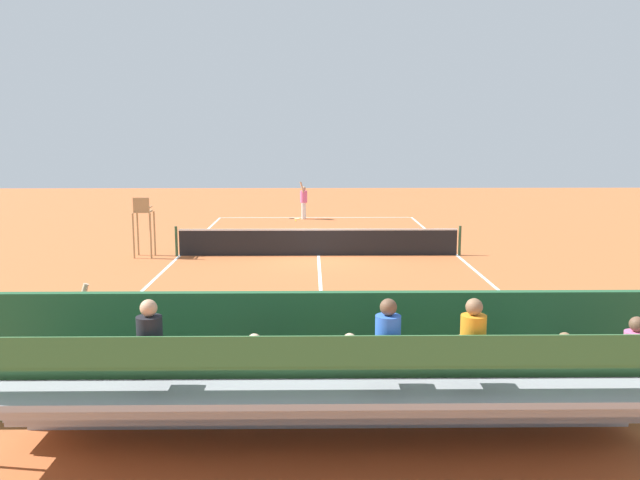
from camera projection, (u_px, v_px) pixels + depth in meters
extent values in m
plane|color=#BC6033|center=(318.00, 255.00, 24.28)|extent=(60.00, 60.00, 0.00)
cube|color=white|center=(316.00, 217.00, 35.14)|extent=(10.00, 0.10, 0.01)
cube|color=white|center=(325.00, 354.00, 13.42)|extent=(10.00, 0.10, 0.01)
cube|color=white|center=(457.00, 255.00, 24.35)|extent=(0.10, 22.00, 0.01)
cube|color=white|center=(180.00, 256.00, 24.21)|extent=(0.10, 22.00, 0.01)
cube|color=white|center=(317.00, 231.00, 30.26)|extent=(7.50, 0.10, 0.01)
cube|color=white|center=(321.00, 295.00, 18.31)|extent=(7.50, 0.10, 0.01)
cube|color=white|center=(318.00, 255.00, 24.28)|extent=(0.10, 12.10, 0.01)
cube|color=white|center=(316.00, 217.00, 35.14)|extent=(0.10, 0.30, 0.01)
cube|color=black|center=(318.00, 243.00, 24.21)|extent=(10.00, 0.02, 0.91)
cube|color=white|center=(318.00, 230.00, 24.13)|extent=(10.00, 0.04, 0.06)
cylinder|color=#2D5133|center=(460.00, 240.00, 24.27)|extent=(0.10, 0.10, 1.07)
cylinder|color=#2D5133|center=(176.00, 241.00, 24.13)|extent=(0.10, 0.10, 1.07)
cube|color=#235633|center=(329.00, 356.00, 10.30)|extent=(18.00, 0.16, 2.00)
cube|color=#9EA0A5|center=(330.00, 413.00, 10.08)|extent=(9.00, 0.10, 0.45)
cube|color=#9EA0A5|center=(330.00, 411.00, 9.70)|extent=(9.00, 0.80, 0.08)
cube|color=#9EA0A5|center=(330.00, 412.00, 10.11)|extent=(9.00, 0.04, 0.45)
cube|color=#386B38|center=(331.00, 386.00, 9.54)|extent=(8.60, 0.36, 0.04)
cube|color=#386B38|center=(331.00, 377.00, 9.33)|extent=(8.60, 0.03, 0.36)
cube|color=#9EA0A5|center=(332.00, 403.00, 8.84)|extent=(9.00, 0.80, 0.08)
cube|color=#9EA0A5|center=(331.00, 405.00, 9.25)|extent=(9.00, 0.04, 0.45)
cube|color=#386B38|center=(333.00, 375.00, 8.68)|extent=(8.60, 0.36, 0.04)
cube|color=#386B38|center=(333.00, 365.00, 8.47)|extent=(8.60, 0.03, 0.36)
cube|color=#9EA0A5|center=(334.00, 394.00, 7.98)|extent=(9.00, 0.80, 0.08)
cube|color=#9EA0A5|center=(333.00, 396.00, 8.39)|extent=(9.00, 0.04, 0.45)
cube|color=#386B38|center=(335.00, 363.00, 7.82)|extent=(8.60, 0.36, 0.04)
cube|color=#386B38|center=(336.00, 351.00, 7.61)|extent=(8.60, 0.03, 0.36)
cube|color=#2D2D33|center=(629.00, 366.00, 8.89)|extent=(0.32, 0.40, 0.12)
cylinder|color=pink|center=(635.00, 348.00, 8.73)|extent=(0.30, 0.30, 0.45)
sphere|color=brown|center=(637.00, 324.00, 8.68)|extent=(0.20, 0.20, 0.20)
cube|color=#2D2D33|center=(153.00, 356.00, 7.95)|extent=(0.32, 0.40, 0.12)
cylinder|color=black|center=(150.00, 335.00, 7.79)|extent=(0.30, 0.30, 0.45)
sphere|color=tan|center=(149.00, 308.00, 7.73)|extent=(0.20, 0.20, 0.20)
cube|color=#2D2D33|center=(461.00, 378.00, 9.73)|extent=(0.32, 0.40, 0.12)
cylinder|color=yellow|center=(463.00, 362.00, 9.56)|extent=(0.30, 0.30, 0.45)
sphere|color=brown|center=(464.00, 340.00, 9.51)|extent=(0.20, 0.20, 0.20)
cube|color=#2D2D33|center=(470.00, 354.00, 8.00)|extent=(0.32, 0.40, 0.12)
cylinder|color=orange|center=(473.00, 334.00, 7.84)|extent=(0.30, 0.30, 0.45)
sphere|color=#8C6647|center=(474.00, 307.00, 7.79)|extent=(0.20, 0.20, 0.20)
cube|color=#2D2D33|center=(559.00, 377.00, 9.75)|extent=(0.32, 0.40, 0.12)
cylinder|color=white|center=(563.00, 361.00, 9.58)|extent=(0.30, 0.30, 0.45)
sphere|color=#8C6647|center=(565.00, 339.00, 9.53)|extent=(0.20, 0.20, 0.20)
cube|color=#2D2D33|center=(349.00, 378.00, 9.70)|extent=(0.32, 0.40, 0.12)
cylinder|color=orange|center=(349.00, 362.00, 9.54)|extent=(0.30, 0.30, 0.45)
sphere|color=beige|center=(350.00, 340.00, 9.49)|extent=(0.20, 0.20, 0.20)
cube|color=#2D2D33|center=(386.00, 354.00, 7.99)|extent=(0.32, 0.40, 0.12)
cylinder|color=blue|center=(388.00, 334.00, 7.82)|extent=(0.30, 0.30, 0.45)
sphere|color=brown|center=(388.00, 307.00, 7.77)|extent=(0.20, 0.20, 0.20)
cube|color=#2D2D33|center=(256.00, 379.00, 9.68)|extent=(0.32, 0.40, 0.12)
cylinder|color=red|center=(255.00, 363.00, 9.52)|extent=(0.30, 0.30, 0.45)
sphere|color=beige|center=(254.00, 341.00, 9.47)|extent=(0.20, 0.20, 0.20)
cylinder|color=#A88456|center=(154.00, 233.00, 24.20)|extent=(0.07, 0.07, 1.60)
cylinder|color=#A88456|center=(138.00, 233.00, 24.19)|extent=(0.07, 0.07, 1.60)
cylinder|color=#A88456|center=(151.00, 236.00, 23.61)|extent=(0.07, 0.07, 1.60)
cylinder|color=#A88456|center=(133.00, 236.00, 23.60)|extent=(0.07, 0.07, 1.60)
cube|color=#A88456|center=(143.00, 211.00, 23.77)|extent=(0.56, 0.56, 0.06)
cube|color=#A88456|center=(141.00, 204.00, 23.49)|extent=(0.56, 0.06, 0.48)
cube|color=#A88456|center=(150.00, 207.00, 23.75)|extent=(0.04, 0.48, 0.04)
cube|color=#A88456|center=(136.00, 207.00, 23.74)|extent=(0.04, 0.48, 0.04)
cube|color=#33383D|center=(522.00, 371.00, 11.22)|extent=(1.80, 0.40, 0.05)
cylinder|color=#33383D|center=(566.00, 383.00, 11.27)|extent=(0.06, 0.06, 0.45)
cylinder|color=#33383D|center=(477.00, 384.00, 11.25)|extent=(0.06, 0.06, 0.45)
cube|color=#33383D|center=(527.00, 357.00, 11.00)|extent=(1.80, 0.04, 0.36)
cube|color=black|center=(418.00, 391.00, 11.04)|extent=(0.90, 0.36, 0.36)
cylinder|color=white|center=(305.00, 210.00, 34.60)|extent=(0.14, 0.14, 0.85)
cylinder|color=white|center=(303.00, 211.00, 34.40)|extent=(0.14, 0.14, 0.85)
cylinder|color=pink|center=(304.00, 197.00, 34.39)|extent=(0.47, 0.47, 0.60)
sphere|color=tan|center=(304.00, 189.00, 34.32)|extent=(0.22, 0.22, 0.22)
cylinder|color=tan|center=(302.00, 187.00, 34.11)|extent=(0.26, 0.18, 0.55)
cylinder|color=tan|center=(305.00, 196.00, 34.59)|extent=(0.12, 0.12, 0.50)
cylinder|color=black|center=(292.00, 219.00, 34.58)|extent=(0.28, 0.07, 0.03)
torus|color=#D8CC4C|center=(297.00, 219.00, 34.55)|extent=(0.34, 0.34, 0.02)
cylinder|color=white|center=(297.00, 219.00, 34.55)|extent=(0.25, 0.25, 0.00)
sphere|color=#CCDB33|center=(296.00, 221.00, 33.64)|extent=(0.07, 0.07, 0.07)
cylinder|color=#232328|center=(86.00, 377.00, 10.98)|extent=(0.14, 0.14, 0.85)
cylinder|color=#232328|center=(86.00, 373.00, 11.19)|extent=(0.14, 0.14, 0.85)
cylinder|color=orange|center=(83.00, 333.00, 10.97)|extent=(0.45, 0.45, 0.60)
sphere|color=beige|center=(82.00, 308.00, 10.90)|extent=(0.22, 0.22, 0.22)
cylinder|color=beige|center=(82.00, 300.00, 11.10)|extent=(0.26, 0.16, 0.55)
cylinder|color=beige|center=(83.00, 335.00, 10.76)|extent=(0.11, 0.11, 0.50)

